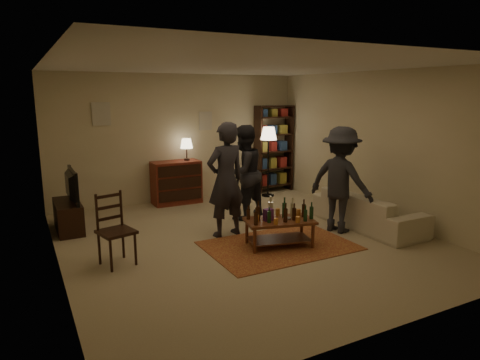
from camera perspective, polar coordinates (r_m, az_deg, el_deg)
floor at (r=6.91m, az=0.77°, el=-7.93°), size 6.00×6.00×0.00m
room_shell at (r=9.06m, az=-12.00°, el=8.20°), size 6.00×6.00×6.00m
rug at (r=6.65m, az=5.23°, el=-8.71°), size 2.20×1.50×0.01m
coffee_table at (r=6.53m, az=5.29°, el=-5.56°), size 1.13×0.79×0.76m
dining_chair at (r=6.06m, az=-16.46°, el=-5.95°), size 0.53×0.53×1.01m
tv_stand at (r=7.79m, az=-21.96°, el=-3.56°), size 0.40×1.00×1.06m
dresser at (r=9.11m, az=-8.44°, el=-0.15°), size 1.00×0.50×1.36m
bookshelf at (r=10.13m, az=4.50°, el=4.31°), size 0.90×0.34×2.02m
floor_lamp at (r=9.54m, az=3.83°, el=5.59°), size 0.36×0.36×1.56m
sofa at (r=7.78m, az=16.68°, el=-3.85°), size 0.81×2.08×0.61m
person_left at (r=6.87m, az=-1.91°, el=0.01°), size 0.73×0.53×1.86m
person_right at (r=7.83m, az=0.47°, el=1.00°), size 1.00×0.88×1.74m
person_by_sofa at (r=7.29m, az=13.27°, el=0.01°), size 1.00×1.30×1.77m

